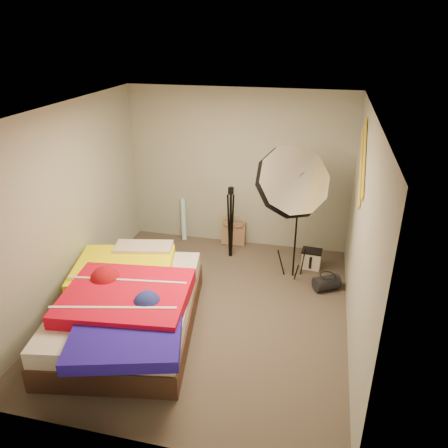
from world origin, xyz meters
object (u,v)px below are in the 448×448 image
(tote_bag, at_px, (234,233))
(camera_case, at_px, (311,260))
(duffel_bag, at_px, (327,283))
(wrapping_roll, at_px, (184,219))
(photo_umbrella, at_px, (291,183))
(camera_tripod, at_px, (231,218))
(bed, at_px, (128,306))

(tote_bag, distance_m, camera_case, 1.39)
(camera_case, height_order, duffel_bag, camera_case)
(camera_case, bearing_deg, wrapping_roll, 171.21)
(tote_bag, xyz_separation_m, camera_case, (1.29, -0.51, -0.06))
(photo_umbrella, xyz_separation_m, camera_tripod, (-0.91, 0.55, -0.82))
(camera_case, bearing_deg, camera_tripod, -179.46)
(tote_bag, xyz_separation_m, bed, (-0.74, -2.46, 0.13))
(camera_tripod, bearing_deg, bed, -111.05)
(wrapping_roll, distance_m, camera_case, 2.22)
(wrapping_roll, bearing_deg, camera_tripod, -25.08)
(camera_case, height_order, camera_tripod, camera_tripod)
(camera_case, bearing_deg, photo_umbrella, -121.68)
(wrapping_roll, bearing_deg, bed, -87.33)
(wrapping_roll, bearing_deg, photo_umbrella, -28.29)
(duffel_bag, bearing_deg, camera_tripod, 126.09)
(tote_bag, height_order, photo_umbrella, photo_umbrella)
(duffel_bag, bearing_deg, photo_umbrella, 140.41)
(bed, bearing_deg, tote_bag, 73.14)
(duffel_bag, xyz_separation_m, camera_tripod, (-1.49, 0.65, 0.55))
(photo_umbrella, bearing_deg, duffel_bag, -9.15)
(tote_bag, height_order, duffel_bag, tote_bag)
(wrapping_roll, height_order, photo_umbrella, photo_umbrella)
(wrapping_roll, bearing_deg, camera_case, -13.24)
(wrapping_roll, relative_size, duffel_bag, 2.05)
(wrapping_roll, relative_size, photo_umbrella, 0.34)
(duffel_bag, relative_size, bed, 0.14)
(tote_bag, height_order, camera_case, tote_bag)
(wrapping_roll, bearing_deg, tote_bag, 0.00)
(tote_bag, xyz_separation_m, wrapping_roll, (-0.86, 0.00, 0.16))
(bed, distance_m, photo_umbrella, 2.53)
(wrapping_roll, xyz_separation_m, duffel_bag, (2.39, -1.07, -0.25))
(duffel_bag, distance_m, bed, 2.67)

